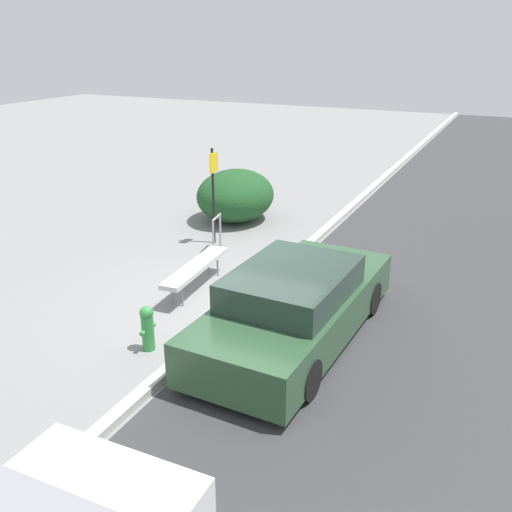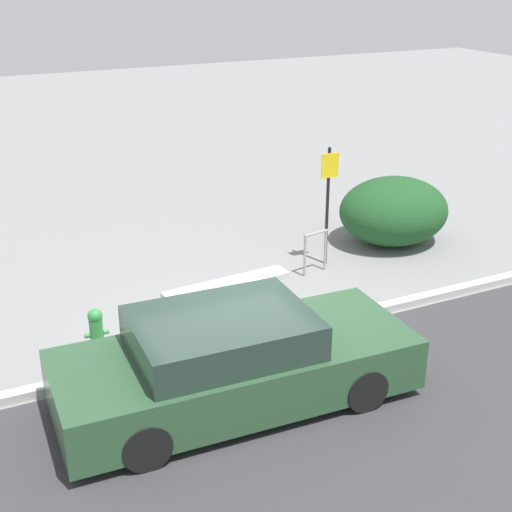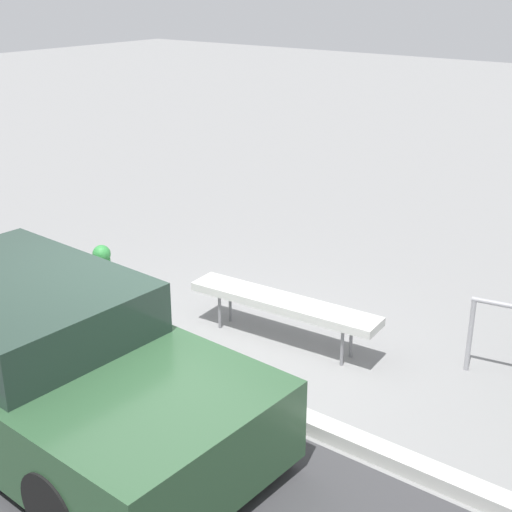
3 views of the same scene
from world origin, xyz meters
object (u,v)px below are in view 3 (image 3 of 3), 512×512
(fire_hydrant, at_px, (103,273))
(parked_car_near, at_px, (31,354))
(bike_rack, at_px, (497,331))
(bench, at_px, (283,304))

(fire_hydrant, distance_m, parked_car_near, 2.40)
(bike_rack, distance_m, fire_hydrant, 4.60)
(bike_rack, xyz_separation_m, fire_hydrant, (-4.44, -1.21, -0.09))
(bench, height_order, fire_hydrant, fire_hydrant)
(bench, relative_size, parked_car_near, 0.47)
(bike_rack, bearing_deg, parked_car_near, -134.24)
(parked_car_near, bearing_deg, bike_rack, 48.16)
(parked_car_near, bearing_deg, bench, 70.37)
(fire_hydrant, bearing_deg, parked_car_near, -56.54)
(bike_rack, height_order, fire_hydrant, bike_rack)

